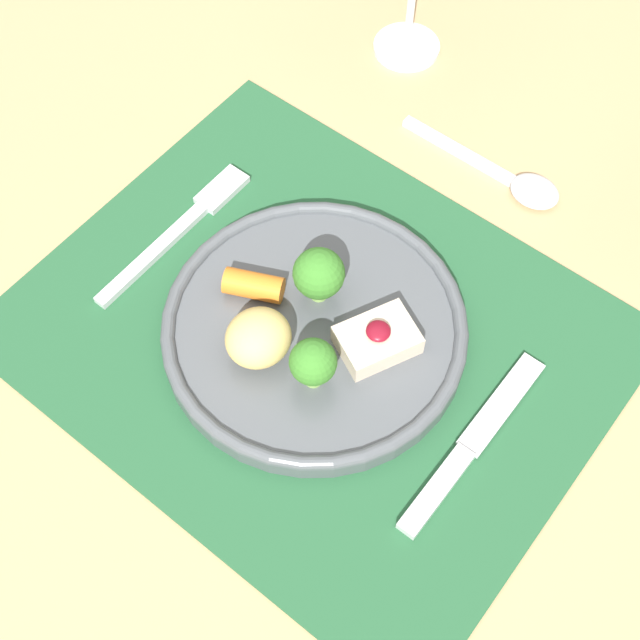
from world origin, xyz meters
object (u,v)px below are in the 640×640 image
object	(u,v)px
spoon	(514,180)
dinner_plate	(317,325)
fork	(184,225)
knife	(464,454)

from	to	relation	value
spoon	dinner_plate	bearing A→B (deg)	-96.32
fork	spoon	world-z (taller)	spoon
dinner_plate	knife	distance (m)	0.16
fork	dinner_plate	bearing A→B (deg)	-4.36
dinner_plate	spoon	size ratio (longest dim) A/B	1.50
knife	spoon	xyz separation A→B (m)	(-0.11, 0.25, -0.00)
fork	knife	size ratio (longest dim) A/B	1.00
knife	spoon	size ratio (longest dim) A/B	1.09
dinner_plate	spoon	world-z (taller)	dinner_plate
dinner_plate	spoon	xyz separation A→B (m)	(0.04, 0.24, -0.01)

